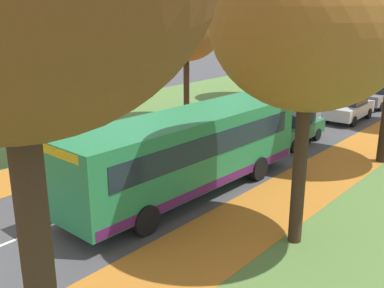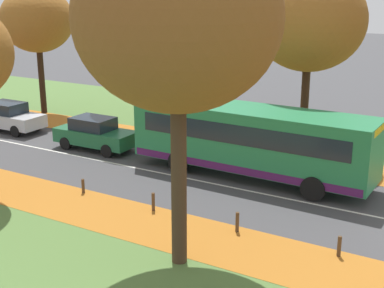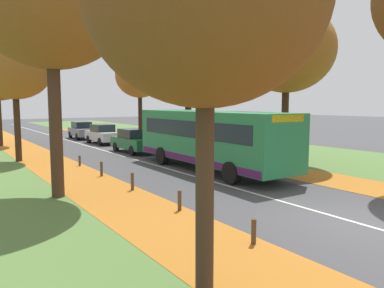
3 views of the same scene
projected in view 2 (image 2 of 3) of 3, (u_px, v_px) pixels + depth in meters
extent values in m
cube|color=#B26B23|center=(64.00, 202.00, 20.19)|extent=(2.80, 60.00, 0.00)
cube|color=#517538|center=(146.00, 113.00, 34.52)|extent=(12.00, 90.00, 0.01)
cube|color=#B26B23|center=(189.00, 143.00, 27.80)|extent=(2.80, 60.00, 0.00)
cube|color=silver|center=(40.00, 148.00, 26.92)|extent=(0.12, 80.00, 0.01)
cylinder|color=#422D1E|center=(179.00, 183.00, 15.15)|extent=(0.45, 0.45, 4.96)
ellipsoid|color=brown|center=(178.00, 18.00, 13.86)|extent=(5.53, 5.53, 4.98)
cylinder|color=#382619|center=(304.00, 108.00, 25.93)|extent=(0.39, 0.39, 4.35)
ellipsoid|color=#935B23|center=(310.00, 21.00, 24.77)|extent=(5.25, 5.25, 4.73)
cylinder|color=black|center=(146.00, 83.00, 29.78)|extent=(0.48, 0.48, 5.31)
cylinder|color=black|center=(42.00, 80.00, 33.98)|extent=(0.38, 0.38, 4.21)
ellipsoid|color=#935B23|center=(37.00, 20.00, 32.91)|extent=(4.47, 4.47, 4.02)
cylinder|color=#4C3823|center=(339.00, 246.00, 16.04)|extent=(0.12, 0.12, 0.66)
cylinder|color=#4C3823|center=(237.00, 222.00, 17.65)|extent=(0.12, 0.12, 0.70)
cylinder|color=#4C3823|center=(153.00, 202.00, 19.31)|extent=(0.12, 0.12, 0.69)
cylinder|color=#4C3823|center=(83.00, 186.00, 21.01)|extent=(0.12, 0.12, 0.58)
cube|color=#237A47|center=(251.00, 138.00, 22.46)|extent=(2.72, 10.45, 2.50)
cube|color=#19232D|center=(377.00, 148.00, 19.77)|extent=(2.30, 0.15, 1.30)
cube|color=#19232D|center=(251.00, 128.00, 22.35)|extent=(2.74, 9.20, 0.80)
cube|color=#4C1951|center=(250.00, 162.00, 22.76)|extent=(2.74, 10.24, 0.32)
cube|color=yellow|center=(379.00, 129.00, 19.55)|extent=(1.75, 0.12, 0.28)
cylinder|color=black|center=(333.00, 171.00, 22.15)|extent=(0.32, 0.97, 0.96)
cylinder|color=black|center=(313.00, 189.00, 20.22)|extent=(0.32, 0.97, 0.96)
cylinder|color=black|center=(206.00, 149.00, 25.23)|extent=(0.32, 0.97, 0.96)
cylinder|color=black|center=(179.00, 162.00, 23.29)|extent=(0.32, 0.97, 0.96)
cube|color=#1E6038|center=(96.00, 136.00, 26.59)|extent=(1.76, 4.22, 0.70)
cube|color=#19232D|center=(93.00, 123.00, 26.48)|extent=(1.47, 2.04, 0.60)
cylinder|color=black|center=(127.00, 143.00, 26.73)|extent=(0.23, 0.64, 0.64)
cylinder|color=black|center=(107.00, 151.00, 25.42)|extent=(0.23, 0.64, 0.64)
cylinder|color=black|center=(86.00, 136.00, 27.96)|extent=(0.23, 0.64, 0.64)
cylinder|color=black|center=(66.00, 143.00, 26.66)|extent=(0.23, 0.64, 0.64)
cube|color=#B7BABF|center=(9.00, 119.00, 30.04)|extent=(1.80, 4.24, 0.70)
cube|color=#19232D|center=(6.00, 108.00, 29.93)|extent=(1.49, 2.05, 0.60)
cylinder|color=black|center=(37.00, 125.00, 30.19)|extent=(0.23, 0.64, 0.64)
cylinder|color=black|center=(16.00, 131.00, 28.88)|extent=(0.23, 0.64, 0.64)
cylinder|color=black|center=(4.00, 120.00, 31.41)|extent=(0.23, 0.64, 0.64)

